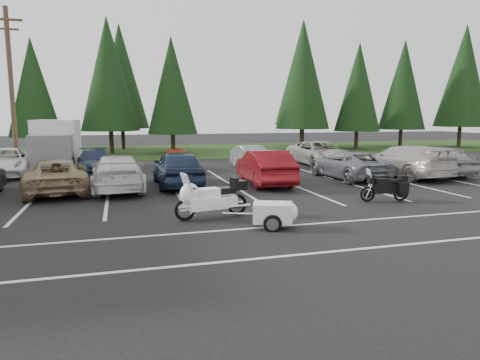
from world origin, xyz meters
name	(u,v)px	position (x,y,z in m)	size (l,w,h in m)	color
ground	(246,203)	(0.00, 0.00, 0.00)	(120.00, 120.00, 0.00)	black
grass_strip	(170,151)	(0.00, 24.00, 0.01)	(80.00, 16.00, 0.01)	#1C3310
lake_water	(173,135)	(4.00, 55.00, 0.00)	(70.00, 50.00, 0.02)	gray
utility_pole	(11,87)	(-10.00, 12.00, 4.70)	(1.60, 0.26, 9.00)	#473321
box_truck	(55,145)	(-8.00, 12.50, 1.45)	(2.40, 5.60, 2.90)	silver
stall_markings	(232,193)	(0.00, 2.00, 0.00)	(32.00, 16.00, 0.01)	silver
conifer_3	(33,87)	(-10.50, 21.40, 5.27)	(3.87, 3.87, 9.02)	#332316
conifer_4	(108,74)	(-5.00, 22.90, 6.53)	(4.80, 4.80, 11.17)	#332316
conifer_5	(172,85)	(0.00, 21.60, 5.63)	(4.14, 4.14, 9.63)	#332316
conifer_6	(303,76)	(12.00, 22.10, 6.71)	(4.93, 4.93, 11.48)	#332316
conifer_7	(358,87)	(17.50, 21.80, 5.81)	(4.27, 4.27, 9.94)	#332316
conifer_8	(403,85)	(23.00, 22.60, 6.17)	(4.53, 4.53, 10.56)	#332316
conifer_9	(464,76)	(29.00, 21.30, 7.07)	(5.19, 5.19, 12.10)	#332316
conifer_back_b	(121,76)	(-4.00, 27.50, 6.77)	(4.97, 4.97, 11.58)	#332316
conifer_back_c	(303,73)	(14.00, 26.80, 7.49)	(5.50, 5.50, 12.81)	#332316
car_near_2	(58,176)	(-6.87, 4.11, 0.71)	(2.35, 5.11, 1.42)	#907853
car_near_3	(118,173)	(-4.50, 4.02, 0.75)	(2.11, 5.19, 1.51)	silver
car_near_4	(178,168)	(-1.89, 4.43, 0.82)	(1.94, 4.82, 1.64)	#1A2842
car_near_5	(265,167)	(2.04, 3.89, 0.80)	(1.69, 4.84, 1.59)	maroon
car_near_6	(348,164)	(6.74, 4.56, 0.70)	(2.32, 5.03, 1.40)	slate
car_near_7	(404,161)	(9.83, 4.31, 0.82)	(2.30, 5.66, 1.64)	#BDB4AD
car_near_8	(434,160)	(11.78, 4.41, 0.82)	(1.93, 4.80, 1.63)	#99989C
car_far_0	(5,162)	(-10.19, 10.17, 0.73)	(2.41, 5.23, 1.45)	white
car_far_1	(95,161)	(-5.69, 9.95, 0.66)	(1.85, 4.56, 1.32)	#1A2842
car_far_2	(177,159)	(-1.25, 9.68, 0.68)	(1.61, 4.01, 1.37)	maroon
car_far_3	(252,157)	(3.25, 9.69, 0.67)	(1.42, 4.09, 1.35)	gray
car_far_4	(320,153)	(7.92, 10.16, 0.77)	(2.57, 5.58, 1.55)	#B3ACA4
touring_motorcycle	(212,195)	(-1.70, -1.96, 0.74)	(2.66, 0.82, 1.47)	white
cargo_trailer	(273,215)	(-0.29, -3.59, 0.37)	(1.58, 0.89, 0.73)	white
adventure_motorcycle	(385,185)	(4.98, -1.15, 0.62)	(2.04, 0.71, 1.24)	black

